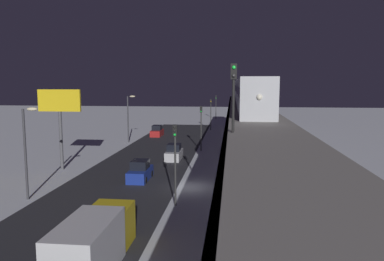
# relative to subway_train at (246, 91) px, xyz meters

# --- Properties ---
(ground_plane) EXTENTS (240.00, 240.00, 0.00)m
(ground_plane) POSITION_rel_subway_train_xyz_m (6.10, 22.64, -8.44)
(ground_plane) COLOR silver
(avenue_asphalt) EXTENTS (11.00, 104.15, 0.01)m
(avenue_asphalt) POSITION_rel_subway_train_xyz_m (12.45, 22.64, -8.44)
(avenue_asphalt) COLOR #28282D
(avenue_asphalt) RESTS_ON ground_plane
(elevated_railway) EXTENTS (5.00, 104.15, 6.66)m
(elevated_railway) POSITION_rel_subway_train_xyz_m (0.09, 22.64, -2.70)
(elevated_railway) COLOR gray
(elevated_railway) RESTS_ON ground_plane
(subway_train) EXTENTS (2.94, 55.47, 3.40)m
(subway_train) POSITION_rel_subway_train_xyz_m (0.00, 0.00, 0.00)
(subway_train) COLOR #B7BABF
(subway_train) RESTS_ON elevated_railway
(rail_signal) EXTENTS (0.36, 0.41, 4.00)m
(rail_signal) POSITION_rel_subway_train_xyz_m (1.96, 34.02, 0.95)
(rail_signal) COLOR black
(rail_signal) RESTS_ON elevated_railway
(sedan_blue) EXTENTS (1.91, 4.21, 1.97)m
(sedan_blue) POSITION_rel_subway_train_xyz_m (11.05, 20.44, -7.66)
(sedan_blue) COLOR navy
(sedan_blue) RESTS_ON ground_plane
(sedan_red) EXTENTS (1.80, 4.25, 1.97)m
(sedan_red) POSITION_rel_subway_train_xyz_m (15.65, -10.36, -7.64)
(sedan_red) COLOR #A51E1E
(sedan_red) RESTS_ON ground_plane
(sedan_silver) EXTENTS (1.80, 4.16, 1.97)m
(sedan_silver) POSITION_rel_subway_train_xyz_m (9.25, 10.18, -7.64)
(sedan_silver) COLOR #B2B2B7
(sedan_silver) RESTS_ON ground_plane
(delivery_van) EXTENTS (2.40, 7.40, 2.80)m
(delivery_van) POSITION_rel_subway_train_xyz_m (9.05, 37.96, -7.09)
(delivery_van) COLOR gold
(delivery_van) RESTS_ON ground_plane
(traffic_light_near) EXTENTS (0.32, 0.44, 6.40)m
(traffic_light_near) POSITION_rel_subway_train_xyz_m (6.35, 27.88, -4.24)
(traffic_light_near) COLOR #2D2D2D
(traffic_light_near) RESTS_ON ground_plane
(traffic_light_mid) EXTENTS (0.32, 0.44, 6.40)m
(traffic_light_mid) POSITION_rel_subway_train_xyz_m (6.35, 3.92, -4.24)
(traffic_light_mid) COLOR #2D2D2D
(traffic_light_mid) RESTS_ON ground_plane
(traffic_light_far) EXTENTS (0.32, 0.44, 6.40)m
(traffic_light_far) POSITION_rel_subway_train_xyz_m (6.35, -20.03, -4.24)
(traffic_light_far) COLOR #2D2D2D
(traffic_light_far) RESTS_ON ground_plane
(traffic_light_distant) EXTENTS (0.32, 0.44, 6.40)m
(traffic_light_distant) POSITION_rel_subway_train_xyz_m (6.35, -43.99, -4.24)
(traffic_light_distant) COLOR #2D2D2D
(traffic_light_distant) RESTS_ON ground_plane
(commercial_billboard) EXTENTS (4.80, 0.36, 8.90)m
(commercial_billboard) POSITION_rel_subway_train_xyz_m (20.81, 17.05, -1.61)
(commercial_billboard) COLOR #4C4C51
(commercial_billboard) RESTS_ON ground_plane
(street_lamp_near) EXTENTS (1.35, 0.44, 7.65)m
(street_lamp_near) POSITION_rel_subway_train_xyz_m (18.53, 27.64, -3.63)
(street_lamp_near) COLOR #38383D
(street_lamp_near) RESTS_ON ground_plane
(street_lamp_far) EXTENTS (1.35, 0.44, 7.65)m
(street_lamp_far) POSITION_rel_subway_train_xyz_m (18.53, -2.36, -3.63)
(street_lamp_far) COLOR #38383D
(street_lamp_far) RESTS_ON ground_plane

